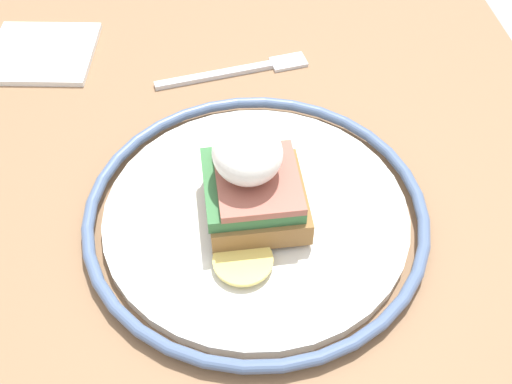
% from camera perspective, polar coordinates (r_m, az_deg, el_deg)
% --- Properties ---
extents(dining_table, '(0.95, 0.66, 0.76)m').
position_cam_1_polar(dining_table, '(0.62, -1.91, -13.45)').
color(dining_table, '#846042').
rests_on(dining_table, ground_plane).
extents(plate, '(0.28, 0.28, 0.02)m').
position_cam_1_polar(plate, '(0.52, 0.00, -1.96)').
color(plate, silver).
rests_on(plate, dining_table).
extents(sandwich, '(0.11, 0.08, 0.08)m').
position_cam_1_polar(sandwich, '(0.49, -0.34, 0.98)').
color(sandwich, olive).
rests_on(sandwich, plate).
extents(fork, '(0.04, 0.16, 0.00)m').
position_cam_1_polar(fork, '(0.66, -1.43, 10.74)').
color(fork, silver).
rests_on(fork, dining_table).
extents(napkin, '(0.12, 0.12, 0.01)m').
position_cam_1_polar(napkin, '(0.72, -18.49, 11.65)').
color(napkin, white).
rests_on(napkin, dining_table).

